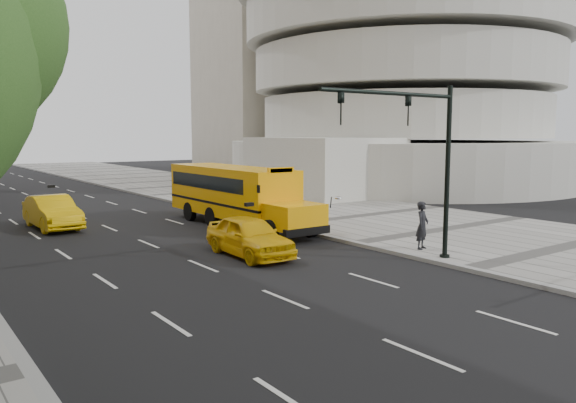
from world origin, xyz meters
TOP-DOWN VIEW (x-y plane):
  - ground at (0.00, 0.00)m, footprint 140.00×140.00m
  - sidewalk_museum at (12.00, 0.00)m, footprint 12.00×140.00m
  - curb_museum at (6.00, 0.00)m, footprint 0.30×140.00m
  - guggenheim at (29.37, 18.51)m, footprint 33.20×42.20m
  - school_bus at (4.50, 2.06)m, footprint 2.96×11.56m
  - taxi_near at (1.25, -4.56)m, footprint 2.00×4.62m
  - taxi_far at (-3.29, 6.56)m, footprint 1.87×5.00m
  - pedestrian at (7.08, -8.09)m, footprint 0.80×0.67m
  - traffic_signal at (5.19, -9.59)m, footprint 6.18×0.36m

SIDE VIEW (x-z plane):
  - ground at x=0.00m, z-range 0.00..0.00m
  - sidewalk_museum at x=12.00m, z-range 0.00..0.15m
  - curb_museum at x=6.00m, z-range 0.00..0.15m
  - taxi_near at x=1.25m, z-range 0.00..1.55m
  - taxi_far at x=-3.29m, z-range 0.00..1.63m
  - pedestrian at x=7.08m, z-range 0.15..2.04m
  - school_bus at x=4.50m, z-range 0.17..3.36m
  - traffic_signal at x=5.19m, z-range 0.89..7.29m
  - guggenheim at x=29.37m, z-range -3.92..31.08m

